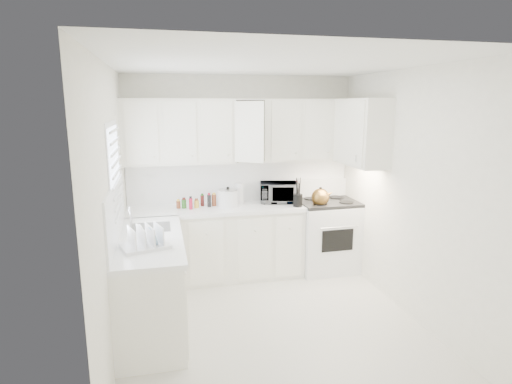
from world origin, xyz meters
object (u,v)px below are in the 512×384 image
object	(u,v)px
microwave	(278,190)
stove	(327,226)
utensil_crock	(298,192)
dish_rack	(145,236)
rice_cooker	(228,197)
tea_kettle	(320,196)

from	to	relation	value
microwave	stove	bearing A→B (deg)	0.16
utensil_crock	dish_rack	xyz separation A→B (m)	(-1.86, -1.19, -0.08)
stove	dish_rack	distance (m)	2.74
microwave	dish_rack	xyz separation A→B (m)	(-1.69, -1.48, -0.05)
utensil_crock	dish_rack	distance (m)	2.21
microwave	rice_cooker	distance (m)	0.70
stove	tea_kettle	distance (m)	0.52
rice_cooker	utensil_crock	bearing A→B (deg)	-17.19
dish_rack	microwave	bearing A→B (deg)	24.02
rice_cooker	utensil_crock	xyz separation A→B (m)	(0.87, -0.20, 0.06)
tea_kettle	utensil_crock	bearing A→B (deg)	-163.27
stove	rice_cooker	xyz separation A→B (m)	(-1.35, 0.03, 0.46)
microwave	utensil_crock	bearing A→B (deg)	-47.69
tea_kettle	dish_rack	world-z (taller)	tea_kettle
dish_rack	rice_cooker	bearing A→B (deg)	37.02
tea_kettle	microwave	world-z (taller)	microwave
stove	utensil_crock	distance (m)	0.73
stove	microwave	world-z (taller)	microwave
microwave	rice_cooker	bearing A→B (deg)	-159.83
tea_kettle	utensil_crock	distance (m)	0.31
microwave	rice_cooker	world-z (taller)	microwave
stove	rice_cooker	bearing A→B (deg)	177.30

